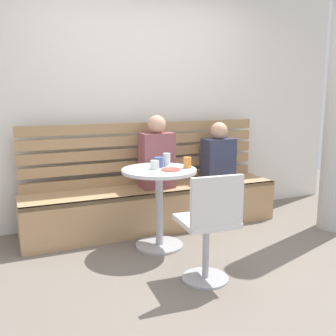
% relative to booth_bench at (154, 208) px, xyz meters
% --- Properties ---
extents(ground, '(8.00, 8.00, 0.00)m').
position_rel_booth_bench_xyz_m(ground, '(0.00, -1.20, -0.22)').
color(ground, '#70665B').
extents(back_wall, '(5.20, 0.10, 2.90)m').
position_rel_booth_bench_xyz_m(back_wall, '(0.00, 0.44, 1.23)').
color(back_wall, silver).
rests_on(back_wall, ground).
extents(booth_bench, '(2.70, 0.52, 0.44)m').
position_rel_booth_bench_xyz_m(booth_bench, '(0.00, 0.00, 0.00)').
color(booth_bench, tan).
rests_on(booth_bench, ground).
extents(booth_backrest, '(2.65, 0.04, 0.66)m').
position_rel_booth_bench_xyz_m(booth_backrest, '(0.00, 0.24, 0.56)').
color(booth_backrest, '#A68157').
rests_on(booth_backrest, booth_bench).
extents(cafe_table, '(0.68, 0.68, 0.74)m').
position_rel_booth_bench_xyz_m(cafe_table, '(-0.14, -0.50, 0.30)').
color(cafe_table, '#ADADB2').
rests_on(cafe_table, ground).
extents(white_chair, '(0.42, 0.42, 0.85)m').
position_rel_booth_bench_xyz_m(white_chair, '(-0.07, -1.32, 0.24)').
color(white_chair, '#ADADB2').
rests_on(white_chair, ground).
extents(person_adult, '(0.34, 0.22, 0.75)m').
position_rel_booth_bench_xyz_m(person_adult, '(0.03, 0.00, 0.56)').
color(person_adult, brown).
rests_on(person_adult, booth_bench).
extents(person_child_left, '(0.34, 0.22, 0.66)m').
position_rel_booth_bench_xyz_m(person_child_left, '(0.78, 0.01, 0.51)').
color(person_child_left, '#333851').
rests_on(person_child_left, booth_bench).
extents(cup_glass_short, '(0.08, 0.08, 0.08)m').
position_rel_booth_bench_xyz_m(cup_glass_short, '(-0.18, -0.49, 0.56)').
color(cup_glass_short, silver).
rests_on(cup_glass_short, cafe_table).
extents(cup_glass_tall, '(0.07, 0.07, 0.12)m').
position_rel_booth_bench_xyz_m(cup_glass_tall, '(-0.02, -0.38, 0.58)').
color(cup_glass_tall, silver).
rests_on(cup_glass_tall, cafe_table).
extents(cup_mug_blue, '(0.08, 0.08, 0.09)m').
position_rel_booth_bench_xyz_m(cup_mug_blue, '(-0.12, -0.43, 0.57)').
color(cup_mug_blue, '#3D5B9E').
rests_on(cup_mug_blue, cafe_table).
extents(cup_tumbler_orange, '(0.07, 0.07, 0.10)m').
position_rel_booth_bench_xyz_m(cup_tumbler_orange, '(0.11, -0.55, 0.57)').
color(cup_tumbler_orange, orange).
rests_on(cup_tumbler_orange, cafe_table).
extents(plate_small, '(0.17, 0.17, 0.01)m').
position_rel_booth_bench_xyz_m(plate_small, '(-0.07, -0.59, 0.52)').
color(plate_small, '#DB4C42').
rests_on(plate_small, cafe_table).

